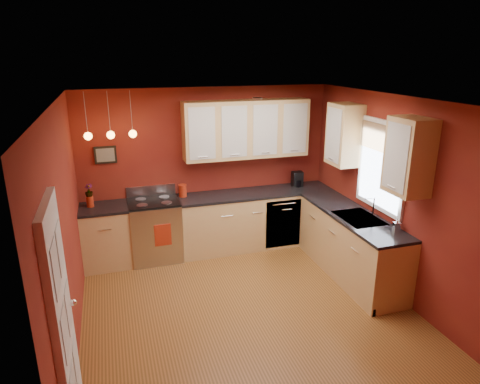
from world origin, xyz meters
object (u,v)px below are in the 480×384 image
object	(u,v)px
sink	(359,219)
red_canister	(183,191)
coffee_maker	(297,179)
soap_pump	(397,225)
gas_range	(155,230)

from	to	relation	value
sink	red_canister	distance (m)	2.69
coffee_maker	soap_pump	world-z (taller)	coffee_maker
soap_pump	sink	bearing A→B (deg)	110.26
sink	soap_pump	bearing A→B (deg)	-69.74
sink	coffee_maker	world-z (taller)	sink
coffee_maker	soap_pump	size ratio (longest dim) A/B	1.45
gas_range	soap_pump	xyz separation A→B (m)	(2.82, -2.04, 0.54)
sink	red_canister	xyz separation A→B (m)	(-2.15, 1.62, 0.12)
red_canister	soap_pump	size ratio (longest dim) A/B	1.14
soap_pump	red_canister	bearing A→B (deg)	137.50
gas_range	coffee_maker	bearing A→B (deg)	2.27
sink	red_canister	bearing A→B (deg)	143.10
gas_range	soap_pump	bearing A→B (deg)	-35.86
red_canister	soap_pump	xyz separation A→B (m)	(2.35, -2.15, -0.01)
sink	soap_pump	xyz separation A→B (m)	(0.20, -0.54, 0.11)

